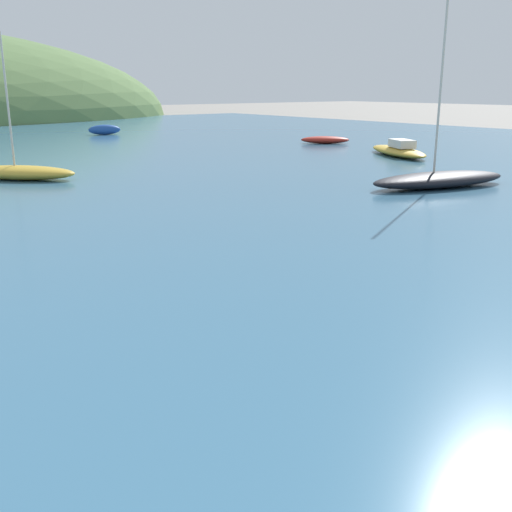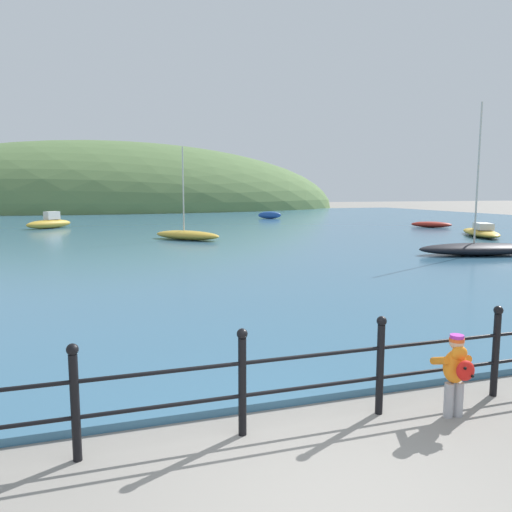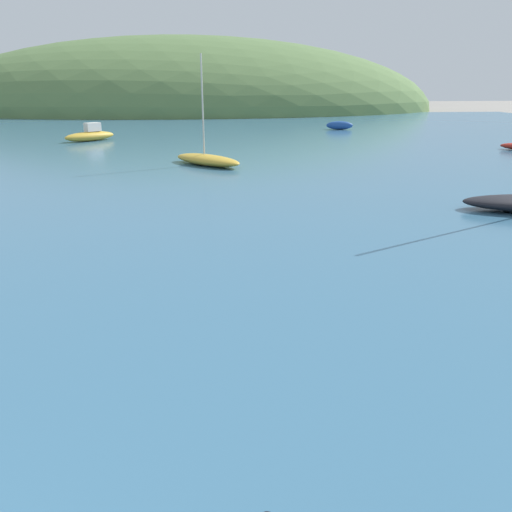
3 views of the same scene
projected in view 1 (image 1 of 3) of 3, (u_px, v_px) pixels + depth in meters
boat_mid_harbor at (439, 179)px, 19.03m from camera, size 5.20×2.62×5.97m
boat_far_right at (398, 150)px, 27.66m from camera, size 3.36×4.98×0.77m
boat_white_sailboat at (104, 130)px, 39.77m from camera, size 2.19×1.09×0.66m
boat_green_fishing at (325, 140)px, 33.65m from camera, size 2.66×2.48×0.41m
boat_far_left at (20, 172)px, 20.57m from camera, size 3.61×3.73×4.82m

